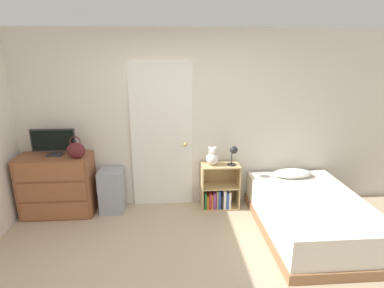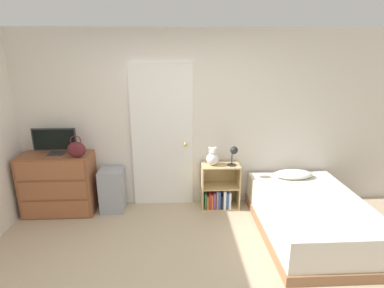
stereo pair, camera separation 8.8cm
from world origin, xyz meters
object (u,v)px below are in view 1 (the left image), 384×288
storage_bin (112,191)px  bed (310,214)px  handbag (76,150)px  desk_lamp (234,152)px  tv (53,142)px  dresser (58,185)px  bookshelf (219,191)px  teddy_bear (212,157)px

storage_bin → bed: size_ratio=0.34×
handbag → desk_lamp: (2.14, 0.13, -0.12)m
tv → bed: size_ratio=0.32×
dresser → handbag: (0.35, -0.12, 0.55)m
tv → bookshelf: (2.28, 0.02, -0.83)m
storage_bin → tv: bearing=-179.0°
teddy_bear → desk_lamp: size_ratio=0.95×
dresser → desk_lamp: 2.53m
bookshelf → storage_bin: bearing=-179.7°
handbag → desk_lamp: 2.15m
storage_bin → desk_lamp: 1.84m
teddy_bear → tv: bearing=-179.3°
desk_lamp → bed: (0.87, -0.70, -0.63)m
handbag → teddy_bear: handbag is taller
storage_bin → desk_lamp: bearing=-1.1°
handbag → tv: bearing=155.6°
tv → handbag: size_ratio=1.93×
dresser → tv: 0.63m
storage_bin → teddy_bear: 1.53m
dresser → teddy_bear: bearing=1.5°
dresser → teddy_bear: teddy_bear is taller
bed → dresser: bearing=168.4°
handbag → bed: bearing=-10.7°
dresser → desk_lamp: (2.49, 0.01, 0.43)m
tv → handbag: (0.34, -0.15, -0.08)m
bookshelf → tv: bearing=-179.5°
tv → bookshelf: tv is taller
bookshelf → bed: bookshelf is taller
tv → storage_bin: bearing=1.0°
dresser → teddy_bear: 2.22m
storage_bin → bed: storage_bin is taller
dresser → tv: bearing=67.0°
dresser → handbag: 0.66m
desk_lamp → bed: 1.28m
handbag → dresser: bearing=160.9°
tv → bed: (3.35, -0.72, -0.83)m
dresser → bookshelf: size_ratio=1.46×
tv → bookshelf: size_ratio=0.88×
storage_bin → desk_lamp: desk_lamp is taller
tv → desk_lamp: tv is taller
dresser → handbag: size_ratio=3.22×
dresser → tv: tv is taller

